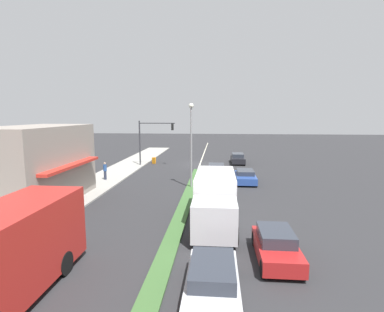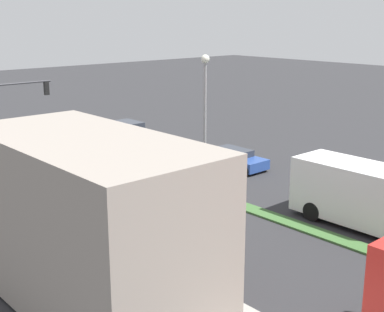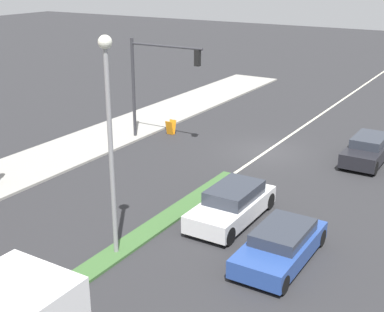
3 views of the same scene
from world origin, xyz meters
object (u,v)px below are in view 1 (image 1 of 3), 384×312
Objects in this scene: pedestrian at (105,171)px; hatchback_red at (276,246)px; sedan_dark at (238,159)px; warning_aframe_sign at (154,161)px; street_lamp at (191,134)px; van_white at (216,171)px; sedan_silver at (212,283)px; coupe_blue at (245,176)px; delivery_truck at (215,198)px; traffic_signal_main at (151,135)px.

pedestrian is 20.40m from hatchback_red.
sedan_dark is (-13.74, -11.85, -0.38)m from pedestrian.
street_lamp is at bearing 115.88° from warning_aframe_sign.
street_lamp is 6.43m from van_white.
street_lamp is 1.61× the size of sedan_silver.
delivery_truck is at bearing 75.68° from coupe_blue.
hatchback_red reaches higher than coupe_blue.
traffic_signal_main reaches higher than van_white.
sedan_silver is 18.98m from coupe_blue.
delivery_truck is 11.36m from coupe_blue.
sedan_dark is 0.94× the size of sedan_silver.
street_lamp is at bearing -75.32° from delivery_truck.
sedan_silver is at bearing 107.00° from traffic_signal_main.
van_white is at bearing -90.00° from sedan_silver.
street_lamp is at bearing 70.30° from sedan_dark.
traffic_signal_main is at bearing 89.89° from warning_aframe_sign.
street_lamp reaches higher than sedan_dark.
street_lamp is at bearing 166.39° from pedestrian.
van_white is at bearing 141.54° from traffic_signal_main.
street_lamp reaches higher than hatchback_red.
van_white is (0.00, -20.62, 0.02)m from sedan_silver.
coupe_blue is at bearing -104.32° from delivery_truck.
sedan_dark is 1.01× the size of coupe_blue.
coupe_blue is (0.00, -15.54, -0.07)m from hatchback_red.
street_lamp is 0.98× the size of delivery_truck.
van_white is at bearing 73.65° from sedan_dark.
coupe_blue is (-11.12, 8.46, -3.32)m from traffic_signal_main.
delivery_truck is 1.75× the size of coupe_blue.
pedestrian reaches higher than van_white.
van_white is at bearing 135.44° from warning_aframe_sign.
van_white reaches higher than warning_aframe_sign.
traffic_signal_main is at bearing 14.77° from sedan_dark.
sedan_silver is (-8.32, 27.23, -3.26)m from traffic_signal_main.
street_lamp is at bearing 27.25° from coupe_blue.
pedestrian is 0.40× the size of coupe_blue.
van_white reaches higher than sedan_dark.
sedan_silver is at bearing 84.70° from sedan_dark.
warning_aframe_sign is 0.22× the size of hatchback_red.
van_white is at bearing -33.43° from coupe_blue.
pedestrian is at bearing 11.92° from van_white.
traffic_signal_main reaches higher than pedestrian.
street_lamp is 1.72× the size of coupe_blue.
street_lamp is 4.30× the size of pedestrian.
van_white is (-8.32, 6.61, -3.24)m from traffic_signal_main.
street_lamp is at bearing -82.26° from sedan_silver.
delivery_truck is at bearing 113.19° from traffic_signal_main.
warning_aframe_sign is 14.98m from coupe_blue.
coupe_blue is at bearing -178.08° from pedestrian.
traffic_signal_main is 1.30× the size of sedan_dark.
pedestrian is (2.61, 8.92, -2.88)m from traffic_signal_main.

